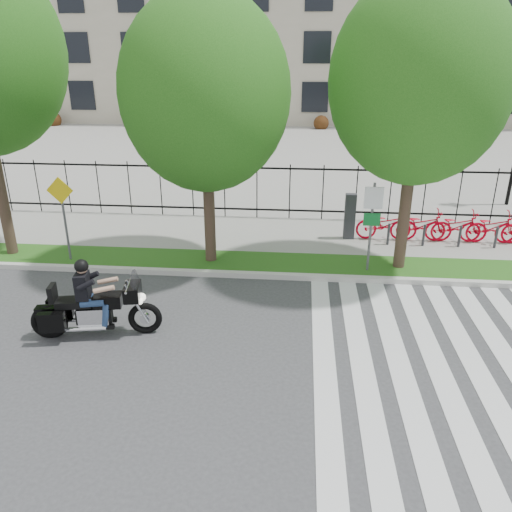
{
  "coord_description": "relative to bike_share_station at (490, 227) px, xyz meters",
  "views": [
    {
      "loc": [
        1.61,
        -8.55,
        5.8
      ],
      "look_at": [
        0.54,
        3.0,
        1.1
      ],
      "focal_mm": 35.0,
      "sensor_mm": 36.0,
      "label": 1
    }
  ],
  "objects": [
    {
      "name": "ground",
      "position": [
        -7.66,
        -7.2,
        -0.67
      ],
      "size": [
        120.0,
        120.0,
        0.0
      ],
      "primitive_type": "plane",
      "color": "#39383B",
      "rests_on": "ground"
    },
    {
      "name": "curb",
      "position": [
        -7.66,
        -3.1,
        -0.59
      ],
      "size": [
        60.0,
        0.2,
        0.15
      ],
      "primitive_type": "cube",
      "color": "beige",
      "rests_on": "ground"
    },
    {
      "name": "grass_verge",
      "position": [
        -7.66,
        -2.25,
        -0.59
      ],
      "size": [
        60.0,
        1.5,
        0.15
      ],
      "primitive_type": "cube",
      "color": "#1E4E13",
      "rests_on": "ground"
    },
    {
      "name": "sidewalk",
      "position": [
        -7.66,
        0.25,
        -0.59
      ],
      "size": [
        60.0,
        3.5,
        0.15
      ],
      "primitive_type": "cube",
      "color": "gray",
      "rests_on": "ground"
    },
    {
      "name": "plaza",
      "position": [
        -7.66,
        17.8,
        -0.62
      ],
      "size": [
        80.0,
        34.0,
        0.1
      ],
      "primitive_type": "cube",
      "color": "gray",
      "rests_on": "ground"
    },
    {
      "name": "crosswalk_stripes",
      "position": [
        -2.84,
        -7.2,
        -0.66
      ],
      "size": [
        5.7,
        8.0,
        0.01
      ],
      "primitive_type": null,
      "color": "silver",
      "rests_on": "ground"
    },
    {
      "name": "iron_fence",
      "position": [
        -7.66,
        2.0,
        0.48
      ],
      "size": [
        30.0,
        0.06,
        2.0
      ],
      "primitive_type": null,
      "color": "black",
      "rests_on": "sidewalk"
    },
    {
      "name": "office_building",
      "position": [
        -7.66,
        37.72,
        9.3
      ],
      "size": [
        60.0,
        21.9,
        20.15
      ],
      "color": "#B0A78D",
      "rests_on": "ground"
    },
    {
      "name": "street_tree_1",
      "position": [
        -8.64,
        -2.25,
        4.18
      ],
      "size": [
        4.51,
        4.51,
        7.3
      ],
      "color": "#3C2B20",
      "rests_on": "grass_verge"
    },
    {
      "name": "street_tree_2",
      "position": [
        -3.19,
        -2.25,
        4.52
      ],
      "size": [
        4.57,
        4.57,
        7.67
      ],
      "color": "#3C2B20",
      "rests_on": "grass_verge"
    },
    {
      "name": "bike_share_station",
      "position": [
        0.0,
        0.0,
        0.0
      ],
      "size": [
        8.95,
        0.88,
        1.5
      ],
      "color": "#2D2D33",
      "rests_on": "sidewalk"
    },
    {
      "name": "sign_pole_regulatory",
      "position": [
        -4.12,
        -2.62,
        1.07
      ],
      "size": [
        0.5,
        0.09,
        2.5
      ],
      "color": "#59595B",
      "rests_on": "grass_verge"
    },
    {
      "name": "sign_pole_warning",
      "position": [
        -12.81,
        -2.62,
        1.08
      ],
      "size": [
        0.78,
        0.09,
        2.49
      ],
      "color": "#59595B",
      "rests_on": "grass_verge"
    },
    {
      "name": "motorcycle_rider",
      "position": [
        -10.44,
        -6.47,
        0.06
      ],
      "size": [
        2.82,
        1.08,
        2.19
      ],
      "color": "black",
      "rests_on": "ground"
    }
  ]
}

